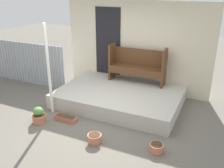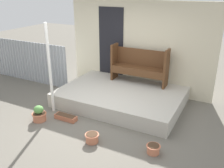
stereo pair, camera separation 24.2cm
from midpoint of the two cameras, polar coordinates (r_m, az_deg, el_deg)
The scene contains 10 objects.
ground_plane at distance 5.94m, azimuth -2.52°, elevation -8.23°, with size 24.00×24.00×0.00m, color #666056.
porch_slab at distance 6.66m, azimuth 3.10°, elevation -2.94°, with size 3.15×2.18×0.37m.
house_wall at distance 7.29m, azimuth 6.69°, elevation 8.43°, with size 4.35×0.08×2.60m.
fence_corrugated at distance 8.53m, azimuth -18.11°, elevation 4.94°, with size 3.17×0.05×1.31m.
support_post at distance 6.07m, azimuth -12.94°, elevation 3.25°, with size 0.07×0.07×2.20m.
bench at distance 7.02m, azimuth 7.31°, elevation 4.50°, with size 1.60×0.42×1.04m.
flower_pot_left at distance 6.04m, azimuth -15.22°, elevation -6.68°, with size 0.34×0.34×0.38m.
flower_pot_middle at distance 5.14m, azimuth -3.22°, elevation -12.12°, with size 0.29×0.29×0.19m.
flower_pot_right at distance 4.92m, azimuth 10.86°, elevation -14.32°, with size 0.28×0.28×0.17m.
planter_box_rect at distance 6.00m, azimuth -9.37°, elevation -7.54°, with size 0.55×0.18×0.12m.
Camera 2 is at (2.71, -4.39, 2.96)m, focal length 40.00 mm.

